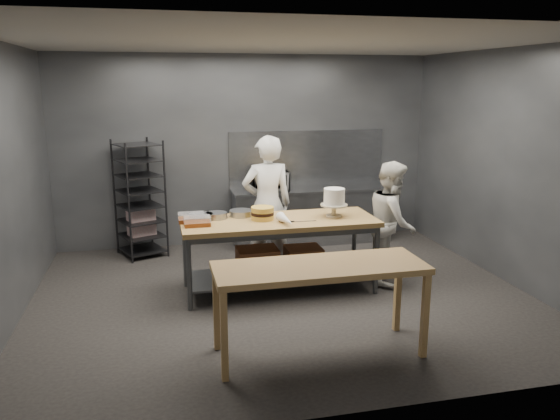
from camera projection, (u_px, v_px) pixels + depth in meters
name	position (u px, v px, depth m)	size (l,w,h in m)	color
ground	(283.00, 296.00, 6.71)	(6.00, 6.00, 0.00)	black
back_wall	(247.00, 150.00, 8.74)	(6.00, 0.04, 3.00)	#4C4F54
work_table	(278.00, 246.00, 6.81)	(2.40, 0.90, 0.92)	olive
near_counter	(320.00, 274.00, 5.12)	(2.00, 0.70, 0.90)	olive
back_counter	(312.00, 215.00, 8.90)	(2.60, 0.60, 0.90)	slate
splashback_panel	(307.00, 158.00, 8.97)	(2.60, 0.02, 0.90)	slate
speed_rack	(140.00, 200.00, 8.14)	(0.80, 0.83, 1.75)	black
chef_behind	(267.00, 205.00, 7.41)	(0.69, 0.45, 1.89)	white
chef_right	(392.00, 222.00, 7.08)	(0.77, 0.60, 1.59)	silver
microwave	(271.00, 181.00, 8.61)	(0.54, 0.37, 0.30)	black
frosted_cake_stand	(334.00, 199.00, 6.80)	(0.34, 0.34, 0.36)	#BFB398
layer_cake	(263.00, 213.00, 6.68)	(0.28, 0.28, 0.16)	gold
cake_pans	(220.00, 215.00, 6.77)	(0.81, 0.37, 0.07)	gray
piping_bag	(286.00, 220.00, 6.43)	(0.12, 0.12, 0.38)	white
offset_spatula	(298.00, 221.00, 6.59)	(0.36, 0.02, 0.02)	slate
pastry_clamshells	(194.00, 219.00, 6.49)	(0.37, 0.41, 0.11)	#A14E20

